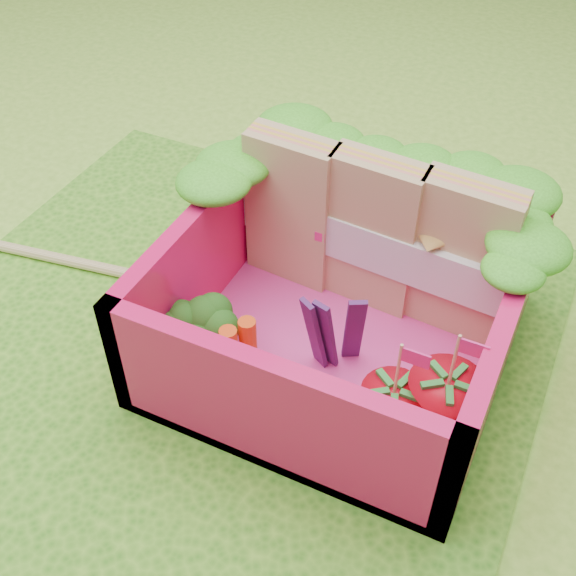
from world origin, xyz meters
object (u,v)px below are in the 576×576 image
(sandwich_stack, at_px, (374,234))
(strawberry_right, at_px, (443,407))
(bento_box, at_px, (342,301))
(chopsticks, at_px, (52,257))
(strawberry_left, at_px, (391,411))
(broccoli, at_px, (200,325))

(sandwich_stack, height_order, strawberry_right, sandwich_stack)
(bento_box, relative_size, chopsticks, 0.56)
(sandwich_stack, xyz_separation_m, strawberry_left, (0.33, -0.66, -0.21))
(bento_box, xyz_separation_m, chopsticks, (-1.44, -0.07, -0.25))
(strawberry_left, relative_size, strawberry_right, 0.92)
(strawberry_right, bearing_deg, sandwich_stack, 130.50)
(strawberry_left, bearing_deg, bento_box, 134.45)
(bento_box, height_order, strawberry_right, strawberry_right)
(sandwich_stack, bearing_deg, strawberry_right, -49.50)
(bento_box, height_order, broccoli, bento_box)
(broccoli, bearing_deg, strawberry_left, -2.41)
(strawberry_right, height_order, chopsticks, strawberry_right)
(broccoli, relative_size, strawberry_left, 0.68)
(sandwich_stack, relative_size, strawberry_left, 2.63)
(bento_box, bearing_deg, strawberry_right, -27.89)
(strawberry_left, xyz_separation_m, chopsticks, (-1.77, 0.27, -0.15))
(sandwich_stack, distance_m, strawberry_right, 0.79)
(broccoli, height_order, strawberry_left, strawberry_left)
(broccoli, bearing_deg, bento_box, 33.58)
(bento_box, bearing_deg, sandwich_stack, 89.19)
(sandwich_stack, relative_size, broccoli, 3.89)
(chopsticks, bearing_deg, bento_box, 2.93)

